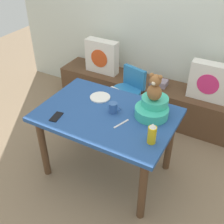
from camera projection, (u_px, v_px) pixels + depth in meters
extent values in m
plane|color=#8C7256|center=(107.00, 170.00, 2.94)|extent=(8.00, 8.00, 0.00)
cube|color=silver|center=(168.00, 10.00, 3.21)|extent=(4.40, 0.10, 2.60)
cube|color=brown|center=(151.00, 99.00, 3.64)|extent=(2.60, 0.44, 0.46)
cube|color=white|center=(102.00, 57.00, 3.65)|extent=(0.44, 0.14, 0.44)
cylinder|color=#D84C1E|center=(99.00, 59.00, 3.60)|extent=(0.24, 0.01, 0.24)
cube|color=white|center=(209.00, 82.00, 3.10)|extent=(0.44, 0.14, 0.44)
cylinder|color=#E02D72|center=(208.00, 85.00, 3.05)|extent=(0.24, 0.01, 0.24)
cube|color=#9A8698|center=(159.00, 83.00, 3.45)|extent=(0.20, 0.14, 0.07)
cube|color=#264C8C|center=(107.00, 115.00, 2.52)|extent=(1.24, 0.85, 0.04)
cylinder|color=brown|center=(43.00, 148.00, 2.71)|extent=(0.07, 0.07, 0.70)
cylinder|color=brown|center=(143.00, 190.00, 2.29)|extent=(0.07, 0.07, 0.70)
cylinder|color=brown|center=(82.00, 113.00, 3.18)|extent=(0.07, 0.07, 0.70)
cylinder|color=brown|center=(170.00, 143.00, 2.76)|extent=(0.07, 0.07, 0.70)
cylinder|color=#2672B2|center=(126.00, 94.00, 3.22)|extent=(0.34, 0.34, 0.10)
cube|color=#2672B2|center=(135.00, 77.00, 3.21)|extent=(0.30, 0.12, 0.24)
cube|color=white|center=(116.00, 95.00, 3.07)|extent=(0.34, 0.27, 0.02)
cylinder|color=silver|center=(110.00, 116.00, 3.34)|extent=(0.03, 0.03, 0.46)
cylinder|color=silver|center=(131.00, 123.00, 3.23)|extent=(0.03, 0.03, 0.46)
cylinder|color=silver|center=(121.00, 104.00, 3.54)|extent=(0.03, 0.03, 0.46)
cylinder|color=silver|center=(141.00, 111.00, 3.43)|extent=(0.03, 0.03, 0.46)
cylinder|color=#39BB9D|center=(152.00, 112.00, 2.45)|extent=(0.30, 0.30, 0.09)
cylinder|color=#39BB9D|center=(155.00, 101.00, 2.44)|extent=(0.24, 0.24, 0.07)
ellipsoid|color=#915C31|center=(154.00, 92.00, 2.35)|extent=(0.13, 0.11, 0.15)
sphere|color=#915C31|center=(156.00, 80.00, 2.28)|extent=(0.10, 0.10, 0.10)
sphere|color=beige|center=(154.00, 83.00, 2.26)|extent=(0.04, 0.04, 0.04)
sphere|color=#915C31|center=(152.00, 75.00, 2.28)|extent=(0.04, 0.04, 0.04)
sphere|color=#915C31|center=(160.00, 77.00, 2.25)|extent=(0.04, 0.04, 0.04)
cylinder|color=gold|center=(152.00, 135.00, 2.14)|extent=(0.07, 0.07, 0.15)
cone|color=white|center=(153.00, 126.00, 2.09)|extent=(0.06, 0.06, 0.03)
cylinder|color=#335999|center=(113.00, 108.00, 2.50)|extent=(0.08, 0.08, 0.09)
torus|color=#335999|center=(118.00, 109.00, 2.47)|extent=(0.06, 0.01, 0.06)
cylinder|color=white|center=(100.00, 97.00, 2.71)|extent=(0.20, 0.20, 0.01)
cube|color=black|center=(56.00, 117.00, 2.46)|extent=(0.09, 0.15, 0.01)
cube|color=silver|center=(121.00, 124.00, 2.38)|extent=(0.07, 0.17, 0.01)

